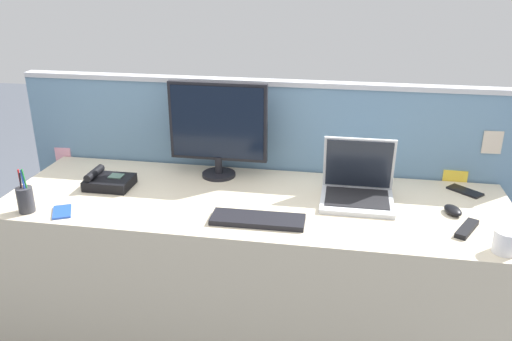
# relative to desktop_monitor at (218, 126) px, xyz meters

# --- Properties ---
(ground_plane) EXTENTS (10.00, 10.00, 0.00)m
(ground_plane) POSITION_rel_desktop_monitor_xyz_m (0.22, -0.25, -0.98)
(ground_plane) COLOR #4C515B
(desk) EXTENTS (2.24, 0.74, 0.72)m
(desk) POSITION_rel_desktop_monitor_xyz_m (0.22, -0.25, -0.62)
(desk) COLOR beige
(desk) RESTS_ON ground_plane
(cubicle_divider) EXTENTS (2.56, 0.08, 1.18)m
(cubicle_divider) POSITION_rel_desktop_monitor_xyz_m (0.22, 0.16, -0.39)
(cubicle_divider) COLOR #6084A3
(cubicle_divider) RESTS_ON ground_plane
(desktop_monitor) EXTENTS (0.48, 0.16, 0.46)m
(desktop_monitor) POSITION_rel_desktop_monitor_xyz_m (0.00, 0.00, 0.00)
(desktop_monitor) COLOR black
(desktop_monitor) RESTS_ON desk
(laptop) EXTENTS (0.31, 0.28, 0.27)m
(laptop) POSITION_rel_desktop_monitor_xyz_m (0.67, -0.16, -0.19)
(laptop) COLOR silver
(laptop) RESTS_ON desk
(desk_phone) EXTENTS (0.21, 0.16, 0.08)m
(desk_phone) POSITION_rel_desktop_monitor_xyz_m (-0.48, -0.23, -0.23)
(desk_phone) COLOR black
(desk_phone) RESTS_ON desk
(keyboard_main) EXTENTS (0.38, 0.13, 0.02)m
(keyboard_main) POSITION_rel_desktop_monitor_xyz_m (0.27, -0.46, -0.24)
(keyboard_main) COLOR black
(keyboard_main) RESTS_ON desk
(computer_mouse_right_hand) EXTENTS (0.09, 0.11, 0.03)m
(computer_mouse_right_hand) POSITION_rel_desktop_monitor_xyz_m (1.07, -0.25, -0.24)
(computer_mouse_right_hand) COLOR black
(computer_mouse_right_hand) RESTS_ON desk
(pen_cup) EXTENTS (0.07, 0.07, 0.19)m
(pen_cup) POSITION_rel_desktop_monitor_xyz_m (-0.70, -0.54, -0.20)
(pen_cup) COLOR #333338
(pen_cup) RESTS_ON desk
(cell_phone_blue_case) EXTENTS (0.12, 0.14, 0.01)m
(cell_phone_blue_case) POSITION_rel_desktop_monitor_xyz_m (-0.55, -0.52, -0.25)
(cell_phone_blue_case) COLOR blue
(cell_phone_blue_case) RESTS_ON desk
(cell_phone_black_slab) EXTENTS (0.16, 0.15, 0.01)m
(cell_phone_black_slab) POSITION_rel_desktop_monitor_xyz_m (1.16, -0.00, -0.25)
(cell_phone_black_slab) COLOR black
(cell_phone_black_slab) RESTS_ON desk
(tv_remote) EXTENTS (0.12, 0.17, 0.02)m
(tv_remote) POSITION_rel_desktop_monitor_xyz_m (1.10, -0.40, -0.24)
(tv_remote) COLOR black
(tv_remote) RESTS_ON desk
(coffee_mug) EXTENTS (0.13, 0.09, 0.09)m
(coffee_mug) POSITION_rel_desktop_monitor_xyz_m (1.20, -0.54, -0.21)
(coffee_mug) COLOR white
(coffee_mug) RESTS_ON desk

